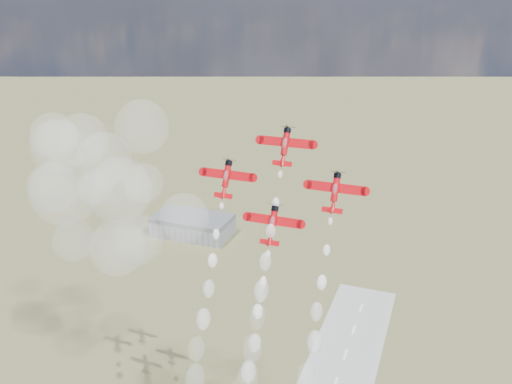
{
  "coord_description": "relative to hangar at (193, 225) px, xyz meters",
  "views": [
    {
      "loc": [
        31.99,
        -110.83,
        152.31
      ],
      "look_at": [
        -11.97,
        7.95,
        104.69
      ],
      "focal_mm": 38.0,
      "sensor_mm": 36.0,
      "label": 1
    }
  ],
  "objects": [
    {
      "name": "hangar",
      "position": [
        0.0,
        0.0,
        0.0
      ],
      "size": [
        50.0,
        28.0,
        13.0
      ],
      "color": "gray",
      "rests_on": "ground"
    },
    {
      "name": "plane_lead",
      "position": [
        114.03,
        -167.67,
        109.64
      ],
      "size": [
        13.87,
        7.1,
        9.14
      ],
      "rotation": [
        1.09,
        0.0,
        0.0
      ],
      "color": "#BB090F",
      "rests_on": "ground"
    },
    {
      "name": "plane_left",
      "position": [
        100.05,
        -172.17,
        100.95
      ],
      "size": [
        13.87,
        7.1,
        9.14
      ],
      "rotation": [
        1.09,
        0.0,
        0.0
      ],
      "color": "#BB090F",
      "rests_on": "ground"
    },
    {
      "name": "plane_right",
      "position": [
        128.0,
        -172.17,
        100.95
      ],
      "size": [
        13.87,
        7.1,
        9.14
      ],
      "rotation": [
        1.09,
        0.0,
        0.0
      ],
      "color": "#BB090F",
      "rests_on": "ground"
    },
    {
      "name": "plane_slot",
      "position": [
        114.03,
        -176.68,
        92.27
      ],
      "size": [
        13.87,
        7.1,
        9.14
      ],
      "rotation": [
        1.09,
        0.0,
        0.0
      ],
      "color": "#BB090F",
      "rests_on": "ground"
    },
    {
      "name": "smoke_trail_lead",
      "position": [
        113.88,
        -189.12,
        68.05
      ],
      "size": [
        5.1,
        25.57,
        47.33
      ],
      "color": "white",
      "rests_on": "plane_lead"
    },
    {
      "name": "smoke_trail_left",
      "position": [
        100.37,
        -193.59,
        59.19
      ],
      "size": [
        5.42,
        25.51,
        47.51
      ],
      "color": "white",
      "rests_on": "plane_left"
    },
    {
      "name": "drifted_smoke_cloud",
      "position": [
        49.13,
        -155.67,
        86.73
      ],
      "size": [
        65.95,
        38.84,
        56.82
      ],
      "color": "white",
      "rests_on": "ground"
    }
  ]
}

